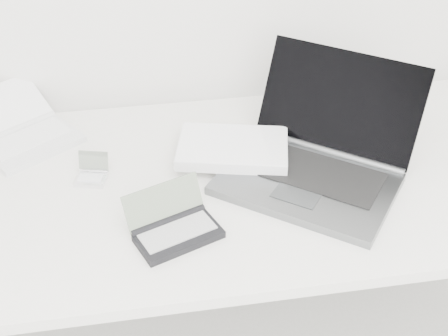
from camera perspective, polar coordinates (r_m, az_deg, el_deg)
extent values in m
cube|color=white|center=(1.60, 0.82, -1.23)|extent=(1.60, 0.80, 0.03)
cylinder|color=silver|center=(2.31, 17.77, -1.32)|extent=(0.04, 0.04, 0.70)
cube|color=slate|center=(1.57, 7.54, -1.47)|extent=(0.51, 0.49, 0.02)
cube|color=black|center=(1.59, 8.12, -0.33)|extent=(0.37, 0.34, 0.00)
cube|color=black|center=(1.66, 10.58, 5.97)|extent=(0.41, 0.35, 0.24)
cylinder|color=slate|center=(1.67, 9.42, 1.49)|extent=(0.34, 0.27, 0.02)
cube|color=#3C3F42|center=(1.51, 6.65, -2.44)|extent=(0.13, 0.12, 0.00)
cube|color=white|center=(1.64, 0.80, 1.82)|extent=(0.32, 0.25, 0.03)
cube|color=white|center=(1.63, 0.81, 2.27)|extent=(0.32, 0.25, 0.00)
cube|color=silver|center=(1.78, -17.12, 2.14)|extent=(0.30, 0.28, 0.02)
cube|color=silver|center=(1.79, -17.44, 2.63)|extent=(0.23, 0.20, 0.00)
cube|color=white|center=(1.88, -19.66, 5.19)|extent=(0.28, 0.25, 0.08)
cylinder|color=silver|center=(1.84, -18.44, 3.39)|extent=(0.21, 0.15, 0.02)
cube|color=white|center=(1.61, -12.06, -1.06)|extent=(0.09, 0.08, 0.01)
cube|color=silver|center=(1.61, -12.09, -0.87)|extent=(0.07, 0.05, 0.00)
cube|color=gray|center=(1.62, -11.85, 0.62)|extent=(0.08, 0.04, 0.05)
cylinder|color=white|center=(1.63, -11.82, -0.30)|extent=(0.07, 0.03, 0.01)
cube|color=black|center=(1.41, -4.16, -6.25)|extent=(0.21, 0.16, 0.02)
cube|color=gray|center=(1.41, -4.27, -5.83)|extent=(0.18, 0.13, 0.00)
cube|color=slate|center=(1.43, -5.56, -3.14)|extent=(0.19, 0.11, 0.08)
cylinder|color=black|center=(1.44, -5.09, -4.84)|extent=(0.18, 0.09, 0.02)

